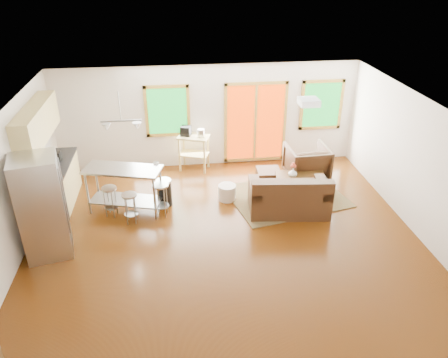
{
  "coord_description": "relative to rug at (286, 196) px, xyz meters",
  "views": [
    {
      "loc": [
        -0.9,
        -6.85,
        4.98
      ],
      "look_at": [
        0.0,
        0.3,
        1.2
      ],
      "focal_mm": 35.0,
      "sensor_mm": 36.0,
      "label": 1
    }
  ],
  "objects": [
    {
      "name": "floor",
      "position": [
        -1.58,
        -1.54,
        -0.02
      ],
      "size": [
        7.5,
        7.0,
        0.02
      ],
      "primitive_type": "cube",
      "color": "#381A05",
      "rests_on": "ground"
    },
    {
      "name": "ceiling",
      "position": [
        -1.58,
        -1.54,
        2.6
      ],
      "size": [
        7.5,
        7.0,
        0.02
      ],
      "primitive_type": "cube",
      "color": "white",
      "rests_on": "ground"
    },
    {
      "name": "back_wall",
      "position": [
        -1.58,
        1.97,
        1.29
      ],
      "size": [
        7.5,
        0.02,
        2.6
      ],
      "primitive_type": "cube",
      "color": "silver",
      "rests_on": "ground"
    },
    {
      "name": "left_wall",
      "position": [
        -5.34,
        -1.54,
        1.29
      ],
      "size": [
        0.02,
        7.0,
        2.6
      ],
      "primitive_type": "cube",
      "color": "silver",
      "rests_on": "ground"
    },
    {
      "name": "right_wall",
      "position": [
        2.18,
        -1.54,
        1.29
      ],
      "size": [
        0.02,
        7.0,
        2.6
      ],
      "primitive_type": "cube",
      "color": "silver",
      "rests_on": "ground"
    },
    {
      "name": "front_wall",
      "position": [
        -1.58,
        -5.05,
        1.29
      ],
      "size": [
        7.5,
        0.02,
        2.6
      ],
      "primitive_type": "cube",
      "color": "silver",
      "rests_on": "ground"
    },
    {
      "name": "window_left",
      "position": [
        -2.58,
        1.92,
        1.49
      ],
      "size": [
        1.1,
        0.05,
        1.3
      ],
      "color": "#0F591B",
      "rests_on": "back_wall"
    },
    {
      "name": "french_doors",
      "position": [
        -0.38,
        1.92,
        1.09
      ],
      "size": [
        1.6,
        0.05,
        2.1
      ],
      "color": "#B72F04",
      "rests_on": "back_wall"
    },
    {
      "name": "window_right",
      "position": [
        1.32,
        1.92,
        1.49
      ],
      "size": [
        1.1,
        0.05,
        1.3
      ],
      "color": "#0F591B",
      "rests_on": "back_wall"
    },
    {
      "name": "rug",
      "position": [
        0.0,
        0.0,
        0.0
      ],
      "size": [
        2.84,
        2.41,
        0.02
      ],
      "primitive_type": "cube",
      "rotation": [
        0.0,
        0.0,
        0.23
      ],
      "color": "#3D5833",
      "rests_on": "floor"
    },
    {
      "name": "loveseat",
      "position": [
        -0.11,
        -0.63,
        0.34
      ],
      "size": [
        1.75,
        1.11,
        0.89
      ],
      "rotation": [
        0.0,
        0.0,
        -0.1
      ],
      "color": "#311D0F",
      "rests_on": "floor"
    },
    {
      "name": "coffee_table",
      "position": [
        0.35,
        0.09,
        0.37
      ],
      "size": [
        1.19,
        0.82,
        0.44
      ],
      "rotation": [
        0.0,
        0.0,
        -0.14
      ],
      "color": "#38240D",
      "rests_on": "floor"
    },
    {
      "name": "armchair",
      "position": [
        0.68,
        0.77,
        0.48
      ],
      "size": [
        0.99,
        0.93,
        0.98
      ],
      "primitive_type": "imported",
      "rotation": [
        0.0,
        0.0,
        3.19
      ],
      "color": "#311D0F",
      "rests_on": "floor"
    },
    {
      "name": "ottoman",
      "position": [
        -0.27,
        0.67,
        0.17
      ],
      "size": [
        0.57,
        0.57,
        0.36
      ],
      "primitive_type": "cube",
      "rotation": [
        0.0,
        0.0,
        -0.05
      ],
      "color": "#311D0F",
      "rests_on": "floor"
    },
    {
      "name": "pouf",
      "position": [
        -1.35,
        0.06,
        0.16
      ],
      "size": [
        0.51,
        0.51,
        0.35
      ],
      "primitive_type": "cylinder",
      "rotation": [
        0.0,
        0.0,
        0.32
      ],
      "color": "beige",
      "rests_on": "floor"
    },
    {
      "name": "vase",
      "position": [
        0.18,
        0.19,
        0.51
      ],
      "size": [
        0.23,
        0.24,
        0.35
      ],
      "rotation": [
        0.0,
        0.0,
        -0.15
      ],
      "color": "silver",
      "rests_on": "coffee_table"
    },
    {
      "name": "book",
      "position": [
        0.39,
        0.12,
        0.53
      ],
      "size": [
        0.21,
        0.1,
        0.29
      ],
      "primitive_type": "imported",
      "rotation": [
        0.0,
        0.0,
        -0.36
      ],
      "color": "brown",
      "rests_on": "coffee_table"
    },
    {
      "name": "cabinets",
      "position": [
        -5.07,
        0.16,
        0.92
      ],
      "size": [
        0.64,
        2.24,
        2.3
      ],
      "color": "tan",
      "rests_on": "floor"
    },
    {
      "name": "refrigerator",
      "position": [
        -4.84,
        -1.46,
        0.95
      ],
      "size": [
        0.91,
        0.9,
        1.93
      ],
      "rotation": [
        0.0,
        0.0,
        0.21
      ],
      "color": "#B7BABC",
      "rests_on": "floor"
    },
    {
      "name": "island",
      "position": [
        -3.55,
        -0.15,
        0.68
      ],
      "size": [
        1.7,
        1.05,
        1.01
      ],
      "rotation": [
        0.0,
        0.0,
        -0.28
      ],
      "color": "#B7BABC",
      "rests_on": "floor"
    },
    {
      "name": "cup",
      "position": [
        -2.87,
        0.01,
        1.0
      ],
      "size": [
        0.14,
        0.12,
        0.12
      ],
      "primitive_type": "imported",
      "rotation": [
        0.0,
        0.0,
        0.19
      ],
      "color": "white",
      "rests_on": "island"
    },
    {
      "name": "bar_stool_a",
      "position": [
        -3.85,
        -0.31,
        0.48
      ],
      "size": [
        0.39,
        0.39,
        0.67
      ],
      "rotation": [
        0.0,
        0.0,
        -0.31
      ],
      "color": "#B7BABC",
      "rests_on": "floor"
    },
    {
      "name": "bar_stool_b",
      "position": [
        -3.42,
        -0.63,
        0.48
      ],
      "size": [
        0.31,
        0.31,
        0.66
      ],
      "rotation": [
        0.0,
        0.0,
        -0.01
      ],
      "color": "#B7BABC",
      "rests_on": "floor"
    },
    {
      "name": "bar_stool_c",
      "position": [
        -2.8,
        -0.42,
        0.53
      ],
      "size": [
        0.42,
        0.42,
        0.73
      ],
      "rotation": [
        0.0,
        0.0,
        -0.24
      ],
      "color": "#B7BABC",
      "rests_on": "floor"
    },
    {
      "name": "trash_can",
      "position": [
        -2.74,
        -0.01,
        0.3
      ],
      "size": [
        0.44,
        0.44,
        0.61
      ],
      "rotation": [
        0.0,
        0.0,
        -0.41
      ],
      "color": "black",
      "rests_on": "floor"
    },
    {
      "name": "kitchen_cart",
      "position": [
        -2.0,
        1.69,
        0.77
      ],
      "size": [
        0.87,
        0.71,
        1.15
      ],
      "rotation": [
        0.0,
        0.0,
        -0.34
      ],
      "color": "tan",
      "rests_on": "floor"
    },
    {
      "name": "ceiling_flush",
      "position": [
        0.02,
        -0.94,
        2.52
      ],
      "size": [
        0.35,
        0.35,
        0.12
      ],
      "primitive_type": "cube",
      "color": "white",
      "rests_on": "ceiling"
    },
    {
      "name": "pendant_light",
      "position": [
        -3.48,
        -0.04,
        1.89
      ],
      "size": [
        0.8,
        0.18,
        0.79
      ],
      "color": "gray",
      "rests_on": "ceiling"
    }
  ]
}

